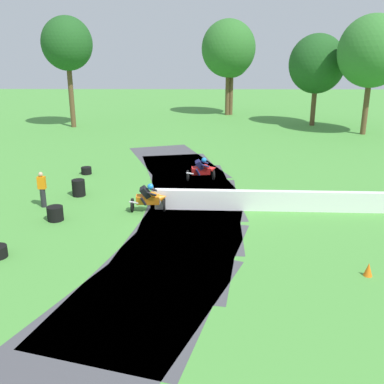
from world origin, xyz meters
name	(u,v)px	position (x,y,z in m)	size (l,w,h in m)	color
ground_plane	(193,209)	(0.00, 0.00, 0.00)	(120.00, 120.00, 0.00)	#4C933D
track_asphalt	(177,209)	(-0.72, 0.03, 0.00)	(8.04, 27.51, 0.01)	#47474C
safety_barrier	(326,202)	(5.82, -0.21, 0.45)	(0.30, 15.04, 0.90)	white
motorcycle_lead_orange	(150,198)	(-1.87, -0.41, 0.64)	(1.68, 0.82, 1.43)	black
motorcycle_chase_red	(202,170)	(0.47, 4.39, 0.63)	(1.69, 0.94, 1.43)	black
tire_stack_mid_a	(55,213)	(-5.70, -1.42, 0.30)	(0.66, 0.66, 0.60)	black
tire_stack_mid_b	(79,188)	(-5.55, 1.81, 0.40)	(0.63, 0.63, 0.80)	black
tire_stack_far	(86,171)	(-6.12, 5.68, 0.20)	(0.58, 0.58, 0.40)	black
track_marshal	(42,190)	(-6.73, 0.21, 0.82)	(0.34, 0.24, 1.63)	#232328
traffic_cone	(368,269)	(5.58, -6.02, 0.22)	(0.28, 0.28, 0.44)	orange
tree_far_left	(232,59)	(3.74, 29.37, 5.77)	(3.78, 3.78, 7.81)	brown
tree_far_right	(67,44)	(-11.04, 21.40, 7.15)	(4.34, 4.34, 9.48)	brown
tree_mid_rise	(228,49)	(3.36, 29.20, 6.76)	(5.52, 5.52, 9.68)	brown
tree_behind_barrier	(317,64)	(10.82, 22.55, 5.47)	(4.95, 4.95, 8.09)	brown
tree_distant	(372,51)	(13.96, 18.16, 6.57)	(5.37, 5.37, 9.41)	brown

